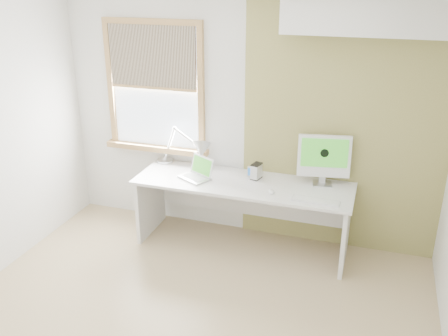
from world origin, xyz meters
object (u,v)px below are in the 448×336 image
at_px(external_drive, 256,171).
at_px(imac, 324,157).
at_px(desk_lamp, 194,150).
at_px(laptop, 198,173).
at_px(desk, 244,197).

xyz_separation_m(external_drive, imac, (0.66, 0.08, 0.20)).
bearing_deg(desk_lamp, external_drive, -0.78).
bearing_deg(laptop, imac, 11.13).
relative_size(desk_lamp, imac, 1.40).
bearing_deg(desk, desk_lamp, 172.17).
distance_m(desk, laptop, 0.55).
relative_size(desk, desk_lamp, 3.01).
relative_size(desk_lamp, laptop, 1.90).
bearing_deg(desk_lamp, imac, 3.17).
distance_m(desk, imac, 0.91).
relative_size(laptop, imac, 0.74).
bearing_deg(imac, laptop, -168.87).
relative_size(external_drive, imac, 0.32).
xyz_separation_m(laptop, imac, (1.24, 0.24, 0.23)).
bearing_deg(external_drive, laptop, -164.61).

